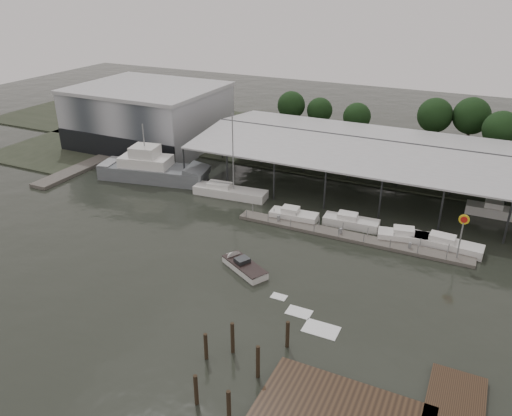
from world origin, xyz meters
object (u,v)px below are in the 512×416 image
at_px(shell_fuel_sign, 462,229).
at_px(speedboat_underway, 242,265).
at_px(grey_trawler, 153,170).
at_px(white_sailboat, 229,192).

relative_size(shell_fuel_sign, speedboat_underway, 0.35).
bearing_deg(grey_trawler, speedboat_underway, -46.84).
distance_m(grey_trawler, speedboat_underway, 29.02).
distance_m(shell_fuel_sign, white_sailboat, 31.14).
bearing_deg(grey_trawler, shell_fuel_sign, -18.39).
xyz_separation_m(grey_trawler, speedboat_underway, (23.60, -16.86, -1.19)).
height_order(shell_fuel_sign, speedboat_underway, shell_fuel_sign).
xyz_separation_m(shell_fuel_sign, white_sailboat, (-30.59, 4.81, -3.29)).
xyz_separation_m(white_sailboat, speedboat_underway, (10.28, -16.21, -0.25)).
relative_size(grey_trawler, speedboat_underway, 1.08).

